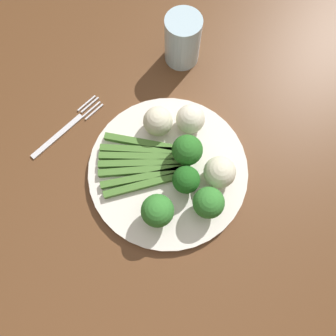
{
  "coord_description": "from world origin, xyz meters",
  "views": [
    {
      "loc": [
        0.14,
        -0.2,
        1.31
      ],
      "look_at": [
        0.07,
        -0.05,
        0.77
      ],
      "focal_mm": 34.5,
      "sensor_mm": 36.0,
      "label": 1
    }
  ],
  "objects_px": {
    "dining_table": "(152,154)",
    "fork": "(68,127)",
    "broccoli_back": "(187,150)",
    "broccoli_right": "(209,203)",
    "cauliflower_near_fork": "(158,121)",
    "cauliflower_edge": "(190,119)",
    "cauliflower_front": "(220,172)",
    "broccoli_front_left": "(186,180)",
    "asparagus_bundle": "(146,163)",
    "water_glass": "(183,40)",
    "broccoli_left": "(158,211)",
    "plate": "(168,170)"
  },
  "relations": [
    {
      "from": "cauliflower_near_fork",
      "to": "dining_table",
      "type": "bearing_deg",
      "value": -137.03
    },
    {
      "from": "cauliflower_near_fork",
      "to": "cauliflower_edge",
      "type": "bearing_deg",
      "value": 31.97
    },
    {
      "from": "broccoli_front_left",
      "to": "asparagus_bundle",
      "type": "bearing_deg",
      "value": 178.72
    },
    {
      "from": "dining_table",
      "to": "fork",
      "type": "distance_m",
      "value": 0.19
    },
    {
      "from": "fork",
      "to": "broccoli_back",
      "type": "bearing_deg",
      "value": -62.17
    },
    {
      "from": "fork",
      "to": "cauliflower_near_fork",
      "type": "bearing_deg",
      "value": -48.04
    },
    {
      "from": "dining_table",
      "to": "fork",
      "type": "height_order",
      "value": "fork"
    },
    {
      "from": "asparagus_bundle",
      "to": "fork",
      "type": "height_order",
      "value": "asparagus_bundle"
    },
    {
      "from": "broccoli_front_left",
      "to": "water_glass",
      "type": "relative_size",
      "value": 0.57
    },
    {
      "from": "broccoli_back",
      "to": "broccoli_right",
      "type": "xyz_separation_m",
      "value": [
        0.07,
        -0.07,
        -0.0
      ]
    },
    {
      "from": "dining_table",
      "to": "broccoli_right",
      "type": "height_order",
      "value": "broccoli_right"
    },
    {
      "from": "asparagus_bundle",
      "to": "cauliflower_edge",
      "type": "bearing_deg",
      "value": -137.51
    },
    {
      "from": "plate",
      "to": "cauliflower_front",
      "type": "xyz_separation_m",
      "value": [
        0.08,
        0.03,
        0.04
      ]
    },
    {
      "from": "asparagus_bundle",
      "to": "broccoli_back",
      "type": "relative_size",
      "value": 2.73
    },
    {
      "from": "broccoli_right",
      "to": "cauliflower_front",
      "type": "distance_m",
      "value": 0.06
    },
    {
      "from": "dining_table",
      "to": "broccoli_left",
      "type": "bearing_deg",
      "value": -56.09
    },
    {
      "from": "dining_table",
      "to": "water_glass",
      "type": "bearing_deg",
      "value": 96.9
    },
    {
      "from": "cauliflower_front",
      "to": "water_glass",
      "type": "bearing_deg",
      "value": 129.88
    },
    {
      "from": "cauliflower_edge",
      "to": "water_glass",
      "type": "distance_m",
      "value": 0.16
    },
    {
      "from": "cauliflower_edge",
      "to": "cauliflower_near_fork",
      "type": "distance_m",
      "value": 0.06
    },
    {
      "from": "plate",
      "to": "fork",
      "type": "bearing_deg",
      "value": -177.44
    },
    {
      "from": "asparagus_bundle",
      "to": "broccoli_right",
      "type": "height_order",
      "value": "broccoli_right"
    },
    {
      "from": "dining_table",
      "to": "water_glass",
      "type": "relative_size",
      "value": 11.26
    },
    {
      "from": "plate",
      "to": "broccoli_back",
      "type": "relative_size",
      "value": 4.39
    },
    {
      "from": "water_glass",
      "to": "dining_table",
      "type": "bearing_deg",
      "value": -83.1
    },
    {
      "from": "cauliflower_front",
      "to": "asparagus_bundle",
      "type": "bearing_deg",
      "value": -163.11
    },
    {
      "from": "cauliflower_edge",
      "to": "broccoli_back",
      "type": "bearing_deg",
      "value": -69.36
    },
    {
      "from": "cauliflower_edge",
      "to": "plate",
      "type": "bearing_deg",
      "value": -88.0
    },
    {
      "from": "plate",
      "to": "cauliflower_near_fork",
      "type": "bearing_deg",
      "value": 129.73
    },
    {
      "from": "cauliflower_near_fork",
      "to": "fork",
      "type": "height_order",
      "value": "cauliflower_near_fork"
    },
    {
      "from": "cauliflower_edge",
      "to": "water_glass",
      "type": "height_order",
      "value": "water_glass"
    },
    {
      "from": "cauliflower_near_fork",
      "to": "broccoli_right",
      "type": "bearing_deg",
      "value": -33.74
    },
    {
      "from": "broccoli_right",
      "to": "asparagus_bundle",
      "type": "bearing_deg",
      "value": 170.82
    },
    {
      "from": "dining_table",
      "to": "cauliflower_near_fork",
      "type": "relative_size",
      "value": 21.37
    },
    {
      "from": "water_glass",
      "to": "plate",
      "type": "bearing_deg",
      "value": -69.31
    },
    {
      "from": "broccoli_back",
      "to": "water_glass",
      "type": "xyz_separation_m",
      "value": [
        -0.11,
        0.2,
        -0.0
      ]
    },
    {
      "from": "broccoli_back",
      "to": "cauliflower_near_fork",
      "type": "bearing_deg",
      "value": 157.74
    },
    {
      "from": "plate",
      "to": "cauliflower_front",
      "type": "distance_m",
      "value": 0.1
    },
    {
      "from": "dining_table",
      "to": "plate",
      "type": "bearing_deg",
      "value": -37.6
    },
    {
      "from": "cauliflower_front",
      "to": "broccoli_back",
      "type": "bearing_deg",
      "value": 173.74
    },
    {
      "from": "dining_table",
      "to": "asparagus_bundle",
      "type": "bearing_deg",
      "value": -66.62
    },
    {
      "from": "dining_table",
      "to": "broccoli_back",
      "type": "height_order",
      "value": "broccoli_back"
    },
    {
      "from": "broccoli_right",
      "to": "water_glass",
      "type": "relative_size",
      "value": 0.63
    },
    {
      "from": "cauliflower_front",
      "to": "cauliflower_near_fork",
      "type": "bearing_deg",
      "value": 165.04
    },
    {
      "from": "broccoli_front_left",
      "to": "cauliflower_near_fork",
      "type": "distance_m",
      "value": 0.12
    },
    {
      "from": "dining_table",
      "to": "asparagus_bundle",
      "type": "xyz_separation_m",
      "value": [
        0.03,
        -0.06,
        0.13
      ]
    },
    {
      "from": "water_glass",
      "to": "asparagus_bundle",
      "type": "bearing_deg",
      "value": -78.7
    },
    {
      "from": "broccoli_back",
      "to": "fork",
      "type": "relative_size",
      "value": 0.4
    },
    {
      "from": "asparagus_bundle",
      "to": "cauliflower_front",
      "type": "bearing_deg",
      "value": 168.33
    },
    {
      "from": "dining_table",
      "to": "broccoli_left",
      "type": "height_order",
      "value": "broccoli_left"
    }
  ]
}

